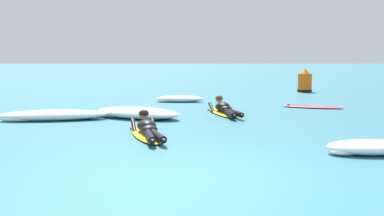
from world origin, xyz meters
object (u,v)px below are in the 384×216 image
surfer_near (148,130)px  drifting_surfboard (313,107)px  surfer_far (225,110)px  channel_marker_buoy (305,82)px

surfer_near → drifting_surfboard: size_ratio=1.34×
surfer_near → surfer_far: bearing=61.2°
surfer_far → drifting_surfboard: 3.30m
surfer_near → channel_marker_buoy: size_ratio=2.47×
channel_marker_buoy → surfer_near: bearing=-119.0°
surfer_far → surfer_near: bearing=-118.8°
surfer_far → channel_marker_buoy: bearing=60.9°
surfer_near → surfer_far: (1.84, 3.33, 0.01)m
drifting_surfboard → channel_marker_buoy: 6.00m
surfer_near → channel_marker_buoy: (5.96, 10.75, 0.29)m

